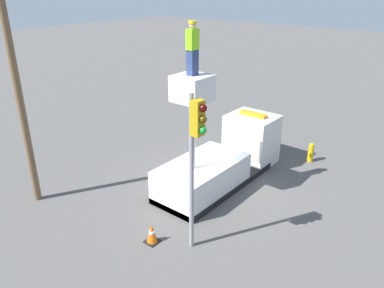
{
  "coord_description": "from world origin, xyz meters",
  "views": [
    {
      "loc": [
        -11.09,
        -7.84,
        7.67
      ],
      "look_at": [
        -2.56,
        -0.87,
        2.9
      ],
      "focal_mm": 35.0,
      "sensor_mm": 36.0,
      "label": 1
    }
  ],
  "objects_px": {
    "worker": "(192,48)",
    "traffic_cone_rear": "(152,233)",
    "fire_hydrant": "(311,152)",
    "bucket_truck": "(223,159)",
    "utility_pole": "(15,77)",
    "traffic_light_pole": "(195,145)"
  },
  "relations": [
    {
      "from": "bucket_truck",
      "to": "utility_pole",
      "type": "height_order",
      "value": "utility_pole"
    },
    {
      "from": "worker",
      "to": "fire_hydrant",
      "type": "bearing_deg",
      "value": -19.69
    },
    {
      "from": "bucket_truck",
      "to": "fire_hydrant",
      "type": "height_order",
      "value": "bucket_truck"
    },
    {
      "from": "bucket_truck",
      "to": "traffic_cone_rear",
      "type": "xyz_separation_m",
      "value": [
        -4.84,
        -0.65,
        -0.65
      ]
    },
    {
      "from": "worker",
      "to": "traffic_cone_rear",
      "type": "height_order",
      "value": "worker"
    },
    {
      "from": "fire_hydrant",
      "to": "utility_pole",
      "type": "distance_m",
      "value": 12.67
    },
    {
      "from": "worker",
      "to": "utility_pole",
      "type": "xyz_separation_m",
      "value": [
        -3.77,
        4.6,
        -0.93
      ]
    },
    {
      "from": "fire_hydrant",
      "to": "worker",
      "type": "bearing_deg",
      "value": 160.31
    },
    {
      "from": "worker",
      "to": "bucket_truck",
      "type": "bearing_deg",
      "value": 0.0
    },
    {
      "from": "bucket_truck",
      "to": "traffic_light_pole",
      "type": "bearing_deg",
      "value": -155.66
    },
    {
      "from": "bucket_truck",
      "to": "traffic_cone_rear",
      "type": "distance_m",
      "value": 4.93
    },
    {
      "from": "bucket_truck",
      "to": "fire_hydrant",
      "type": "xyz_separation_m",
      "value": [
        4.04,
        -2.16,
        -0.53
      ]
    },
    {
      "from": "worker",
      "to": "utility_pole",
      "type": "distance_m",
      "value": 6.02
    },
    {
      "from": "fire_hydrant",
      "to": "traffic_cone_rear",
      "type": "distance_m",
      "value": 9.0
    },
    {
      "from": "traffic_light_pole",
      "to": "bucket_truck",
      "type": "bearing_deg",
      "value": 24.34
    },
    {
      "from": "fire_hydrant",
      "to": "bucket_truck",
      "type": "bearing_deg",
      "value": 151.87
    },
    {
      "from": "utility_pole",
      "to": "fire_hydrant",
      "type": "bearing_deg",
      "value": -34.59
    },
    {
      "from": "traffic_light_pole",
      "to": "traffic_cone_rear",
      "type": "distance_m",
      "value": 3.5
    },
    {
      "from": "traffic_light_pole",
      "to": "fire_hydrant",
      "type": "relative_size",
      "value": 5.46
    },
    {
      "from": "traffic_light_pole",
      "to": "traffic_cone_rear",
      "type": "xyz_separation_m",
      "value": [
        -0.66,
        1.24,
        -3.21
      ]
    },
    {
      "from": "worker",
      "to": "traffic_cone_rear",
      "type": "bearing_deg",
      "value": -167.04
    },
    {
      "from": "fire_hydrant",
      "to": "utility_pole",
      "type": "height_order",
      "value": "utility_pole"
    }
  ]
}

